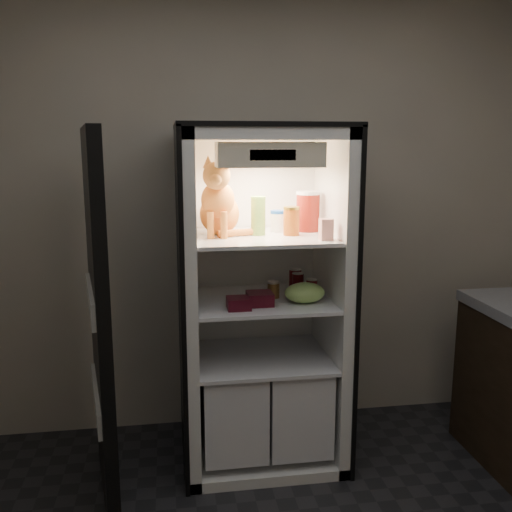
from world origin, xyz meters
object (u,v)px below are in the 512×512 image
(parmesan_shaker, at_px, (258,216))
(soda_can_a, at_px, (295,280))
(mayo_tub, at_px, (278,221))
(condiment_jar, at_px, (273,289))
(refrigerator, at_px, (260,321))
(salsa_jar, at_px, (291,221))
(berry_box_right, at_px, (260,299))
(soda_can_b, at_px, (298,283))
(tabby_cat, at_px, (219,205))
(grape_bag, at_px, (305,293))
(soda_can_c, at_px, (312,289))
(cream_carton, at_px, (326,229))
(berry_box_left, at_px, (239,303))
(pepper_jar, at_px, (308,211))

(parmesan_shaker, xyz_separation_m, soda_can_a, (0.23, 0.11, -0.39))
(mayo_tub, relative_size, soda_can_a, 0.91)
(mayo_tub, distance_m, condiment_jar, 0.38)
(refrigerator, bearing_deg, mayo_tub, 26.77)
(mayo_tub, height_order, salsa_jar, salsa_jar)
(mayo_tub, height_order, berry_box_right, mayo_tub)
(soda_can_b, relative_size, berry_box_right, 0.90)
(tabby_cat, distance_m, condiment_jar, 0.55)
(grape_bag, bearing_deg, soda_can_b, 88.41)
(tabby_cat, bearing_deg, soda_can_b, 11.21)
(soda_can_c, bearing_deg, berry_box_right, -167.85)
(salsa_jar, xyz_separation_m, soda_can_b, (0.06, 0.08, -0.37))
(refrigerator, xyz_separation_m, soda_can_b, (0.22, 0.00, 0.21))
(tabby_cat, xyz_separation_m, grape_bag, (0.44, -0.17, -0.46))
(cream_carton, xyz_separation_m, berry_box_left, (-0.45, 0.01, -0.37))
(condiment_jar, distance_m, berry_box_left, 0.29)
(salsa_jar, height_order, grape_bag, salsa_jar)
(pepper_jar, xyz_separation_m, berry_box_right, (-0.31, -0.23, -0.43))
(parmesan_shaker, height_order, salsa_jar, parmesan_shaker)
(soda_can_a, distance_m, soda_can_b, 0.06)
(soda_can_b, xyz_separation_m, grape_bag, (-0.01, -0.18, -0.01))
(pepper_jar, height_order, berry_box_right, pepper_jar)
(soda_can_a, distance_m, soda_can_c, 0.19)
(mayo_tub, xyz_separation_m, grape_bag, (0.10, -0.23, -0.36))
(pepper_jar, bearing_deg, soda_can_c, -94.49)
(tabby_cat, height_order, parmesan_shaker, tabby_cat)
(mayo_tub, bearing_deg, pepper_jar, -2.47)
(soda_can_a, distance_m, berry_box_left, 0.48)
(parmesan_shaker, bearing_deg, salsa_jar, -11.31)
(salsa_jar, distance_m, cream_carton, 0.23)
(pepper_jar, height_order, soda_can_c, pepper_jar)
(mayo_tub, distance_m, soda_can_c, 0.42)
(condiment_jar, bearing_deg, tabby_cat, 171.97)
(tabby_cat, distance_m, cream_carton, 0.59)
(cream_carton, relative_size, berry_box_right, 0.81)
(mayo_tub, bearing_deg, cream_carton, -58.49)
(mayo_tub, bearing_deg, parmesan_shaker, -142.12)
(berry_box_right, bearing_deg, grape_bag, 0.58)
(pepper_jar, height_order, grape_bag, pepper_jar)
(soda_can_a, height_order, soda_can_b, soda_can_a)
(mayo_tub, height_order, pepper_jar, pepper_jar)
(refrigerator, bearing_deg, condiment_jar, -39.32)
(refrigerator, distance_m, berry_box_left, 0.33)
(refrigerator, height_order, soda_can_b, refrigerator)
(parmesan_shaker, bearing_deg, grape_bag, -30.07)
(parmesan_shaker, distance_m, cream_carton, 0.38)
(pepper_jar, bearing_deg, condiment_jar, -154.72)
(soda_can_b, bearing_deg, refrigerator, -179.04)
(tabby_cat, distance_m, pepper_jar, 0.51)
(tabby_cat, relative_size, condiment_jar, 4.65)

